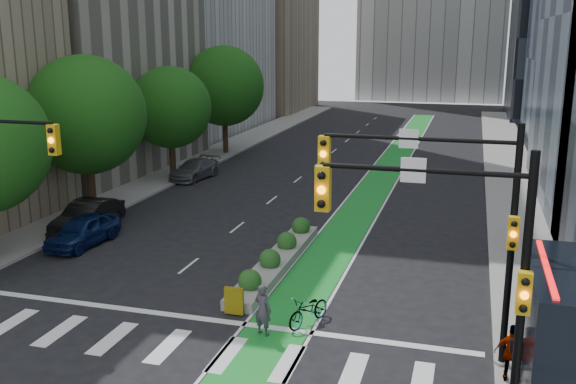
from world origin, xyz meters
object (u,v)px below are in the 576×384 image
Objects in this scene: bicycle at (309,310)px; parked_car_left_far at (195,169)px; parked_car_left_near at (83,230)px; median_planter at (277,258)px; cyclist at (263,310)px; pedestrian_far at (513,353)px; parked_car_left_mid at (88,217)px.

parked_car_left_far is at bearing 147.99° from bicycle.
parked_car_left_near is at bearing -178.88° from bicycle.
median_planter is 6.58m from cyclist.
bicycle is at bearing -117.92° from cyclist.
cyclist reaches higher than median_planter.
pedestrian_far reaches higher than parked_car_left_near.
parked_car_left_near is 15.06m from parked_car_left_far.
median_planter is at bearing 2.56° from parked_car_left_near.
median_planter is 18.63m from parked_car_left_far.
pedestrian_far is at bearing -39.16° from median_planter.
median_planter is at bearing -35.78° from pedestrian_far.
bicycle is 1.14× the size of cyclist.
median_planter is 2.13× the size of parked_car_left_mid.
parked_car_left_mid is (-12.16, 8.55, -0.09)m from cyclist.
parked_car_left_near is at bearing 178.73° from median_planter.
median_planter is at bearing -58.24° from cyclist.
bicycle is 0.43× the size of parked_car_left_far.
parked_car_left_far is (0.00, 13.09, -0.12)m from parked_car_left_mid.
parked_car_left_mid is at bearing -82.68° from parked_car_left_far.
bicycle is 0.42× the size of parked_car_left_mid.
parked_car_left_mid is (-13.43, 7.36, 0.26)m from bicycle.
parked_car_left_far reaches higher than bicycle.
parked_car_left_near is 0.88× the size of parked_car_left_mid.
pedestrian_far is (7.75, -1.11, 0.11)m from cyclist.
pedestrian_far reaches higher than parked_car_left_mid.
pedestrian_far is (19.91, -9.66, 0.20)m from parked_car_left_mid.
bicycle is 0.47× the size of parked_car_left_near.
parked_car_left_near is 20.41m from pedestrian_far.
cyclist is at bearing -4.77° from pedestrian_far.
bicycle is 6.90m from pedestrian_far.
bicycle is 13.54m from parked_car_left_near.
parked_car_left_mid is at bearing 175.97° from bicycle.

